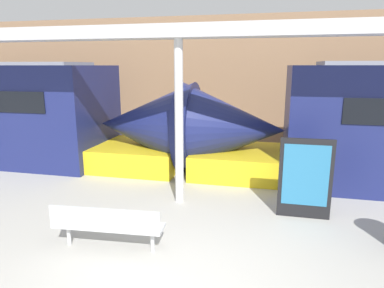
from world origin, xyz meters
name	(u,v)px	position (x,y,z in m)	size (l,w,h in m)	color
station_wall	(241,81)	(0.00, 9.74, 2.50)	(56.00, 0.20, 5.00)	#937051
bench_near	(107,224)	(-1.41, 0.79, 0.49)	(1.92, 0.57, 0.82)	silver
poster_board	(305,178)	(1.95, 2.91, 0.85)	(1.06, 0.07, 1.68)	black
support_column_near	(179,124)	(-0.78, 3.18, 1.82)	(0.19, 0.19, 3.65)	silver
canopy_beam	(178,31)	(-0.78, 3.18, 3.79)	(28.00, 0.60, 0.28)	#B7B7BC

